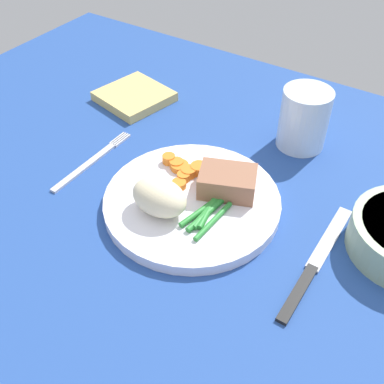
{
  "coord_description": "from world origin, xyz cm",
  "views": [
    {
      "loc": [
        23.12,
        -36.08,
        46.18
      ],
      "look_at": [
        -1.73,
        1.96,
        4.6
      ],
      "focal_mm": 43.49,
      "sensor_mm": 36.0,
      "label": 1
    }
  ],
  "objects_px": {
    "knife": "(315,263)",
    "napkin": "(134,96)",
    "dinner_plate": "(192,202)",
    "water_glass": "(303,123)",
    "fork": "(92,161)",
    "meat_portion": "(227,182)"
  },
  "relations": [
    {
      "from": "water_glass",
      "to": "napkin",
      "type": "distance_m",
      "value": 0.3
    },
    {
      "from": "knife",
      "to": "napkin",
      "type": "bearing_deg",
      "value": 153.95
    },
    {
      "from": "knife",
      "to": "water_glass",
      "type": "relative_size",
      "value": 2.17
    },
    {
      "from": "fork",
      "to": "water_glass",
      "type": "xyz_separation_m",
      "value": [
        0.24,
        0.21,
        0.04
      ]
    },
    {
      "from": "knife",
      "to": "fork",
      "type": "bearing_deg",
      "value": 176.79
    },
    {
      "from": "dinner_plate",
      "to": "water_glass",
      "type": "bearing_deg",
      "value": 72.94
    },
    {
      "from": "dinner_plate",
      "to": "napkin",
      "type": "bearing_deg",
      "value": 143.85
    },
    {
      "from": "meat_portion",
      "to": "fork",
      "type": "height_order",
      "value": "meat_portion"
    },
    {
      "from": "water_glass",
      "to": "fork",
      "type": "bearing_deg",
      "value": -138.67
    },
    {
      "from": "dinner_plate",
      "to": "water_glass",
      "type": "distance_m",
      "value": 0.22
    },
    {
      "from": "meat_portion",
      "to": "dinner_plate",
      "type": "bearing_deg",
      "value": -130.6
    },
    {
      "from": "knife",
      "to": "dinner_plate",
      "type": "bearing_deg",
      "value": 175.92
    },
    {
      "from": "napkin",
      "to": "knife",
      "type": "bearing_deg",
      "value": -22.88
    },
    {
      "from": "water_glass",
      "to": "napkin",
      "type": "xyz_separation_m",
      "value": [
        -0.3,
        -0.04,
        -0.03
      ]
    },
    {
      "from": "dinner_plate",
      "to": "fork",
      "type": "xyz_separation_m",
      "value": [
        -0.18,
        -0.0,
        -0.01
      ]
    },
    {
      "from": "dinner_plate",
      "to": "fork",
      "type": "bearing_deg",
      "value": -179.18
    },
    {
      "from": "knife",
      "to": "napkin",
      "type": "relative_size",
      "value": 1.84
    },
    {
      "from": "meat_portion",
      "to": "napkin",
      "type": "distance_m",
      "value": 0.3
    },
    {
      "from": "fork",
      "to": "water_glass",
      "type": "distance_m",
      "value": 0.33
    },
    {
      "from": "meat_portion",
      "to": "water_glass",
      "type": "relative_size",
      "value": 0.8
    },
    {
      "from": "dinner_plate",
      "to": "fork",
      "type": "distance_m",
      "value": 0.18
    },
    {
      "from": "meat_portion",
      "to": "fork",
      "type": "relative_size",
      "value": 0.45
    }
  ]
}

